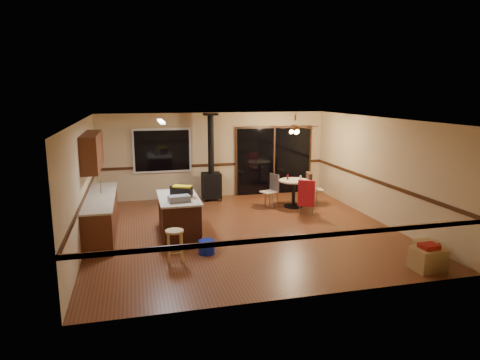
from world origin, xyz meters
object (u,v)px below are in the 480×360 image
object	(u,v)px
toolbox_grey	(179,199)
box_corner_a	(428,259)
box_corner_b	(426,249)
wood_stove	(211,176)
blue_bucket	(207,247)
chair_near	(306,193)
kitchen_island	(179,216)
dining_table	(294,189)
box_under_window	(176,198)
chair_right	(310,185)
bar_stool	(175,246)
chair_left	(272,187)
toolbox_black	(182,192)

from	to	relation	value
toolbox_grey	box_corner_a	bearing A→B (deg)	-31.34
box_corner_b	box_corner_a	bearing A→B (deg)	-124.38
toolbox_grey	wood_stove	bearing A→B (deg)	69.36
blue_bucket	wood_stove	bearing A→B (deg)	78.43
chair_near	box_corner_a	xyz separation A→B (m)	(0.77, -3.88, -0.39)
kitchen_island	dining_table	xyz separation A→B (m)	(3.41, 1.70, 0.08)
box_under_window	wood_stove	bearing A→B (deg)	13.08
chair_near	box_under_window	distance (m)	3.79
chair_right	toolbox_grey	bearing A→B (deg)	-150.28
bar_stool	chair_left	bearing A→B (deg)	47.97
chair_right	box_corner_b	distance (m)	4.33
bar_stool	chair_right	world-z (taller)	chair_right
chair_left	toolbox_grey	bearing A→B (deg)	-140.88
kitchen_island	box_under_window	bearing A→B (deg)	85.61
blue_bucket	chair_right	size ratio (longest dim) A/B	0.47
blue_bucket	box_under_window	distance (m)	4.08
chair_right	box_corner_b	size ratio (longest dim) A/B	1.78
bar_stool	blue_bucket	distance (m)	0.74
toolbox_black	dining_table	size ratio (longest dim) A/B	0.51
kitchen_island	chair_left	distance (m)	3.36
dining_table	box_under_window	world-z (taller)	dining_table
box_corner_b	wood_stove	bearing A→B (deg)	120.88
chair_left	chair_near	size ratio (longest dim) A/B	0.74
dining_table	chair_right	size ratio (longest dim) A/B	1.20
blue_bucket	box_corner_b	bearing A→B (deg)	-15.94
chair_near	chair_right	bearing A→B (deg)	62.35
chair_left	box_under_window	xyz separation A→B (m)	(-2.60, 0.97, -0.40)
kitchen_island	chair_near	xyz separation A→B (m)	(3.43, 0.83, 0.14)
bar_stool	box_under_window	xyz separation A→B (m)	(0.46, 4.35, -0.12)
chair_near	box_under_window	world-z (taller)	chair_near
toolbox_grey	chair_right	size ratio (longest dim) A/B	0.65
box_under_window	box_corner_a	distance (m)	7.08
box_corner_b	kitchen_island	bearing A→B (deg)	151.79
chair_near	box_corner_b	distance (m)	3.53
toolbox_grey	box_corner_b	distance (m)	5.10
blue_bucket	chair_near	xyz separation A→B (m)	(3.02, 2.10, 0.46)
chair_left	kitchen_island	bearing A→B (deg)	-146.91
box_corner_a	box_corner_b	xyz separation A→B (m)	(0.40, 0.58, -0.05)
dining_table	chair_left	size ratio (longest dim) A/B	1.62
wood_stove	dining_table	world-z (taller)	wood_stove
chair_near	chair_right	distance (m)	1.07
kitchen_island	wood_stove	distance (m)	3.33
wood_stove	chair_near	world-z (taller)	wood_stove
wood_stove	box_under_window	xyz separation A→B (m)	(-1.09, -0.25, -0.54)
toolbox_grey	chair_right	xyz separation A→B (m)	(3.96, 2.26, -0.37)
blue_bucket	box_corner_a	distance (m)	4.18
kitchen_island	bar_stool	xyz separation A→B (m)	(-0.24, -1.56, -0.14)
wood_stove	chair_left	world-z (taller)	wood_stove
bar_stool	chair_left	distance (m)	4.57
toolbox_black	chair_right	world-z (taller)	toolbox_black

